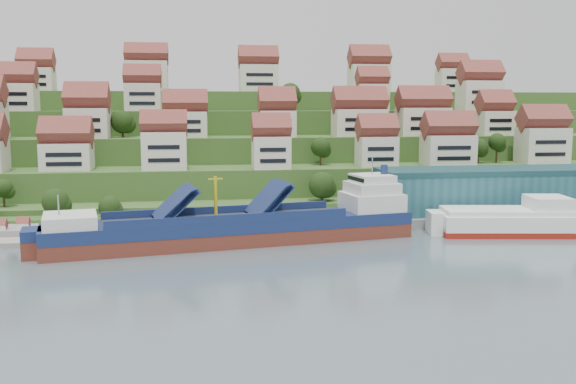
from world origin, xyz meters
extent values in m
plane|color=slate|center=(0.00, 0.00, 0.00)|extent=(300.00, 300.00, 0.00)
cube|color=gray|center=(20.00, 15.00, 1.10)|extent=(180.00, 14.00, 2.20)
cube|color=gray|center=(-58.00, 12.00, 0.50)|extent=(45.00, 20.00, 1.00)
cube|color=#2D4C1E|center=(0.00, 86.00, 2.00)|extent=(260.00, 128.00, 4.00)
cube|color=#2D4C1E|center=(0.00, 91.00, 5.50)|extent=(260.00, 118.00, 11.00)
cube|color=#2D4C1E|center=(0.00, 99.00, 9.00)|extent=(260.00, 102.00, 18.00)
cube|color=#2D4C1E|center=(0.00, 107.00, 12.50)|extent=(260.00, 86.00, 25.00)
cube|color=#2D4C1E|center=(0.00, 116.00, 15.50)|extent=(260.00, 68.00, 31.00)
cube|color=silver|center=(-50.23, 39.89, 14.25)|extent=(11.74, 8.57, 6.51)
cube|color=silver|center=(-26.82, 37.36, 15.60)|extent=(10.71, 7.03, 9.20)
cube|color=silver|center=(-0.75, 35.84, 14.99)|extent=(9.08, 7.62, 7.98)
cube|color=silver|center=(26.98, 38.22, 14.82)|extent=(9.69, 7.73, 7.65)
cube|color=silver|center=(45.96, 37.32, 14.96)|extent=(12.71, 8.26, 7.92)
cube|color=silver|center=(74.50, 40.92, 15.78)|extent=(12.43, 8.31, 9.55)
cube|color=silver|center=(-47.12, 53.63, 21.95)|extent=(10.85, 8.98, 7.90)
cube|color=silver|center=(-21.72, 55.06, 21.47)|extent=(11.45, 7.90, 6.94)
cube|color=silver|center=(3.05, 53.47, 21.59)|extent=(9.66, 8.56, 7.18)
cube|color=silver|center=(26.60, 54.55, 21.78)|extent=(14.51, 8.36, 7.56)
cube|color=silver|center=(45.47, 55.01, 21.97)|extent=(14.40, 8.18, 7.93)
cube|color=silver|center=(67.38, 55.33, 21.50)|extent=(9.53, 8.04, 7.00)
cube|color=silver|center=(-68.34, 68.02, 28.82)|extent=(10.78, 7.86, 7.64)
cube|color=silver|center=(-33.89, 69.80, 28.95)|extent=(10.19, 7.30, 7.90)
cube|color=silver|center=(34.26, 68.83, 28.99)|extent=(9.09, 7.14, 7.98)
cube|color=silver|center=(69.33, 70.00, 29.59)|extent=(12.63, 8.47, 9.18)
cube|color=silver|center=(-67.43, 89.34, 34.57)|extent=(10.28, 8.03, 7.15)
cube|color=silver|center=(-33.75, 87.44, 35.72)|extent=(12.86, 7.51, 9.44)
cube|color=silver|center=(1.53, 87.46, 35.28)|extent=(12.20, 8.15, 8.56)
cube|color=silver|center=(38.80, 88.94, 35.50)|extent=(12.84, 8.73, 9.00)
cube|color=silver|center=(68.77, 90.48, 35.02)|extent=(9.99, 7.05, 8.03)
ellipsoid|color=#203B13|center=(-62.03, 27.93, 8.21)|extent=(4.20, 4.20, 4.20)
ellipsoid|color=#203B13|center=(10.16, 26.11, 7.82)|extent=(6.31, 6.31, 6.31)
ellipsoid|color=#203B13|center=(57.10, 43.11, 15.23)|extent=(5.05, 5.05, 5.05)
ellipsoid|color=#203B13|center=(62.42, 43.11, 16.76)|extent=(4.75, 4.75, 4.75)
ellipsoid|color=#203B13|center=(13.34, 43.66, 15.78)|extent=(5.17, 5.17, 5.17)
ellipsoid|color=#203B13|center=(41.62, 59.83, 23.19)|extent=(5.08, 5.08, 5.08)
ellipsoid|color=#203B13|center=(-49.50, 59.38, 21.98)|extent=(5.10, 5.10, 5.10)
ellipsoid|color=#203B13|center=(-38.75, 57.97, 22.17)|extent=(6.22, 6.22, 6.22)
ellipsoid|color=#203B13|center=(9.80, 73.21, 30.32)|extent=(6.20, 6.20, 6.20)
ellipsoid|color=#203B13|center=(35.40, 75.94, 30.29)|extent=(5.75, 5.75, 5.75)
ellipsoid|color=#203B13|center=(37.72, 73.97, 28.66)|extent=(4.71, 4.71, 4.71)
ellipsoid|color=#203B13|center=(-49.10, 19.00, 6.20)|extent=(5.73, 5.73, 5.73)
ellipsoid|color=#203B13|center=(-37.98, 19.00, 4.84)|extent=(4.84, 4.84, 4.84)
cube|color=#255C66|center=(52.00, 17.00, 7.20)|extent=(60.00, 15.00, 10.00)
cylinder|color=gray|center=(18.00, 10.00, 6.20)|extent=(0.16, 0.16, 8.00)
cube|color=maroon|center=(18.60, 10.00, 9.80)|extent=(1.20, 0.05, 0.80)
cube|color=white|center=(-58.00, 10.00, 2.10)|extent=(2.40, 2.20, 2.20)
cube|color=white|center=(-54.00, 11.50, 2.10)|extent=(2.40, 2.20, 2.20)
cube|color=maroon|center=(-12.26, 0.24, 1.00)|extent=(71.91, 23.10, 4.56)
cube|color=navy|center=(-12.26, 0.24, 3.92)|extent=(71.93, 23.20, 2.37)
cube|color=silver|center=(-41.88, -4.98, 6.20)|extent=(10.78, 11.81, 2.37)
cube|color=#262628|center=(-14.06, -0.08, 5.10)|extent=(46.49, 17.06, 0.27)
cube|color=navy|center=(-23.93, -1.82, 8.20)|extent=(8.47, 11.09, 6.30)
cube|color=navy|center=(-5.98, 1.35, 8.20)|extent=(8.13, 11.03, 6.66)
cylinder|color=gold|center=(-15.85, -0.39, 9.11)|extent=(0.74, 0.74, 8.20)
cube|color=silver|center=(16.46, 5.30, 6.84)|extent=(12.57, 12.13, 3.65)
cube|color=silver|center=(16.46, 5.30, 9.75)|extent=(10.59, 10.74, 2.28)
cube|color=silver|center=(16.46, 5.30, 11.67)|extent=(8.60, 9.34, 1.64)
cylinder|color=navy|center=(19.15, 5.77, 13.40)|extent=(1.69, 1.69, 2.01)
cube|color=maroon|center=(45.35, 1.14, 0.59)|extent=(30.91, 15.22, 2.57)
cube|color=white|center=(45.35, 1.14, 2.76)|extent=(30.93, 15.33, 3.16)
cube|color=white|center=(45.35, 1.14, 4.74)|extent=(29.29, 13.92, 1.18)
cube|color=white|center=(52.67, 0.02, 6.42)|extent=(9.12, 9.78, 2.96)
camera|label=1|loc=(-20.10, -121.84, 26.50)|focal=40.00mm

